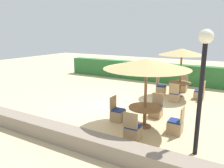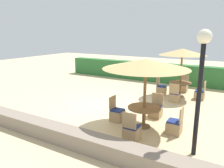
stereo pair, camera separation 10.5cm
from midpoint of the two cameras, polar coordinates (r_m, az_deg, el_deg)
ground_plane at (r=9.93m, az=-2.03°, el=-5.75°), size 40.00×40.00×0.00m
hedge_row at (r=15.17m, az=10.19°, el=3.13°), size 13.00×0.70×1.25m
stone_border at (r=7.32m, az=-16.79°, el=-11.48°), size 10.00×0.56×0.47m
lamp_post at (r=5.88m, az=22.19°, el=3.69°), size 0.36×0.36×3.32m
parasol_front_right at (r=7.31m, az=8.62°, el=5.20°), size 2.90×2.90×2.39m
round_table_front_right at (r=7.71m, az=8.20°, el=-6.96°), size 1.15×1.15×0.72m
patio_chair_front_right_south at (r=6.91m, az=5.00°, el=-12.25°), size 0.46×0.46×0.93m
patio_chair_front_right_east at (r=7.55m, az=15.89°, el=-10.44°), size 0.46×0.46×0.93m
patio_chair_front_right_north at (r=8.75m, az=11.07°, el=-6.84°), size 0.46×0.46×0.93m
patio_chair_front_right_west at (r=8.25m, az=1.08°, el=-7.84°), size 0.46×0.46×0.93m
parasol_back_right at (r=11.53m, az=17.56°, el=7.96°), size 2.32×2.32×2.47m
round_table_back_right at (r=11.78m, az=16.99°, el=-0.25°), size 1.11×1.11×0.75m
patio_chair_back_right_north at (r=12.84m, az=17.69°, el=-0.77°), size 0.46×0.46×0.93m
patio_chair_back_right_south at (r=10.86m, az=15.73°, el=-3.13°), size 0.46×0.46×0.93m
patio_chair_back_right_west at (r=12.09m, az=12.37°, el=-1.29°), size 0.46×0.46×0.93m
patio_chair_back_right_east at (r=11.65m, az=21.62°, el=-2.48°), size 0.46×0.46×0.93m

